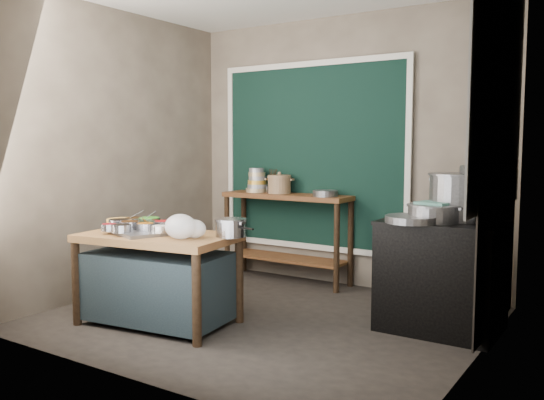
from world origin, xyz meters
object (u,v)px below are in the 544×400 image
Objects in this scene: back_counter at (286,238)px; saucepan at (231,228)px; ceramic_crock at (279,185)px; steamer at (434,213)px; yellow_basin at (121,224)px; stock_pot at (458,197)px; condiment_tray at (141,231)px; utensil_cup at (272,189)px; prep_table at (158,279)px; stove_block at (441,277)px.

back_counter reaches higher than saucepan.
ceramic_crock is 2.13m from steamer.
saucepan reaches higher than yellow_basin.
saucepan is 0.98× the size of ceramic_crock.
stock_pot is at bearing -17.03° from ceramic_crock.
ceramic_crock is (0.18, 1.87, 0.28)m from condiment_tray.
utensil_cup reaches higher than saucepan.
utensil_cup is 0.32× the size of steamer.
prep_table is at bearing -152.47° from steamer.
stove_block is 3.43× the size of saucepan.
condiment_tray is 2.59× the size of yellow_basin.
utensil_cup is at bearing -174.84° from back_counter.
prep_table is at bearing -87.78° from utensil_cup.
saucepan is at bearing 10.66° from yellow_basin.
stove_block is 1.72m from saucepan.
back_counter is at bearing -4.29° from ceramic_crock.
saucepan is (0.58, 0.22, 0.45)m from prep_table.
stock_pot reaches higher than back_counter.
steamer is (2.13, 1.03, 0.18)m from condiment_tray.
stove_block is at bearing -129.89° from stock_pot.
condiment_tray reaches higher than prep_table.
condiment_tray is at bearing -98.38° from back_counter.
steamer reaches higher than yellow_basin.
steamer reaches higher than condiment_tray.
stock_pot is at bearing -17.62° from back_counter.
condiment_tray is at bearing -154.16° from steamer.
back_counter is 3.05× the size of stock_pot.
prep_table is at bearing -150.67° from stove_block.
utensil_cup is at bearing 158.04° from steamer.
ceramic_crock is at bearing 156.71° from steamer.
saucepan is 1.93× the size of utensil_cup.
stove_block is 2.26m from utensil_cup.
yellow_basin is 1.91m from ceramic_crock.
ceramic_crock is at bearing 159.73° from stove_block.
condiment_tray is 2.32× the size of saucepan.
ceramic_crock is 2.17m from stock_pot.
saucepan is at bearing -70.50° from ceramic_crock.
saucepan is at bearing 13.73° from prep_table.
stove_block is (2.00, 1.12, 0.05)m from prep_table.
saucepan is 1.75m from ceramic_crock.
prep_table is at bearing -93.09° from back_counter.
back_counter is 2.09m from steamer.
back_counter is 0.54m from utensil_cup.
stock_pot is (2.08, -0.64, 0.03)m from ceramic_crock.
stove_block is 3.38× the size of ceramic_crock.
condiment_tray is at bearing -149.87° from saucepan.
back_counter is at bearing 155.83° from steamer.
yellow_basin is at bearing 169.30° from prep_table.
condiment_tray is 1.44× the size of steamer.
prep_table is at bearing -3.42° from yellow_basin.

